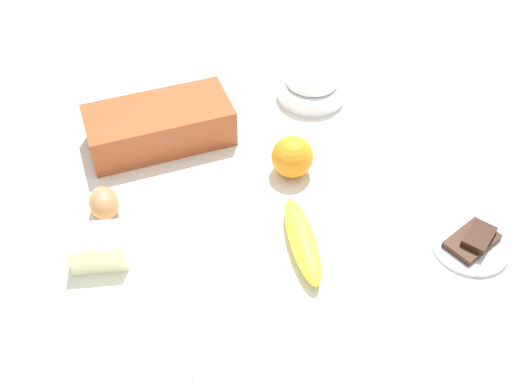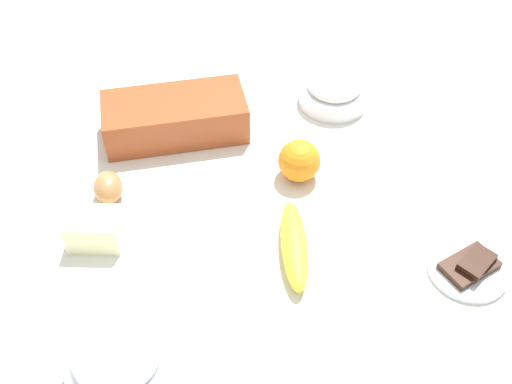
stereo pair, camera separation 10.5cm
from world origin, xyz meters
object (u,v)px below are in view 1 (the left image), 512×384
at_px(banana, 302,240).
at_px(butter_block, 99,247).
at_px(egg_near_butter, 104,203).
at_px(loaf_pan, 160,125).
at_px(sugar_bowl, 150,375).
at_px(flour_bowl, 312,86).
at_px(chocolate_plate, 472,243).
at_px(orange_fruit, 292,157).

height_order(banana, butter_block, butter_block).
xyz_separation_m(banana, egg_near_butter, (-0.28, 0.21, 0.01)).
height_order(loaf_pan, egg_near_butter, loaf_pan).
height_order(butter_block, egg_near_butter, butter_block).
bearing_deg(sugar_bowl, flour_bowl, 44.16).
relative_size(loaf_pan, egg_near_butter, 4.35).
height_order(sugar_bowl, egg_near_butter, sugar_bowl).
distance_m(sugar_bowl, butter_block, 0.25).
bearing_deg(butter_block, sugar_bowl, -88.03).
height_order(flour_bowl, egg_near_butter, flour_bowl).
distance_m(butter_block, chocolate_plate, 0.62).
height_order(butter_block, chocolate_plate, butter_block).
distance_m(flour_bowl, egg_near_butter, 0.51).
distance_m(banana, butter_block, 0.33).
bearing_deg(chocolate_plate, flour_bowl, 96.16).
height_order(loaf_pan, chocolate_plate, loaf_pan).
bearing_deg(butter_block, banana, -20.27).
relative_size(banana, chocolate_plate, 1.46).
relative_size(flour_bowl, butter_block, 1.62).
xyz_separation_m(sugar_bowl, banana, (0.30, 0.14, -0.01)).
distance_m(sugar_bowl, egg_near_butter, 0.35).
xyz_separation_m(loaf_pan, chocolate_plate, (0.39, -0.48, -0.03)).
distance_m(loaf_pan, egg_near_butter, 0.21).
relative_size(loaf_pan, flour_bowl, 1.98).
xyz_separation_m(loaf_pan, banana, (0.13, -0.36, -0.02)).
distance_m(loaf_pan, butter_block, 0.31).
height_order(banana, chocolate_plate, banana).
height_order(banana, orange_fruit, orange_fruit).
relative_size(loaf_pan, chocolate_plate, 2.23).
bearing_deg(banana, butter_block, 159.73).
bearing_deg(egg_near_butter, orange_fruit, -6.88).
bearing_deg(egg_near_butter, sugar_bowl, -93.75).
relative_size(flour_bowl, chocolate_plate, 1.12).
xyz_separation_m(loaf_pan, sugar_bowl, (-0.17, -0.50, -0.01)).
bearing_deg(orange_fruit, banana, -111.15).
relative_size(flour_bowl, orange_fruit, 1.84).
bearing_deg(egg_near_butter, flour_bowl, 17.06).
relative_size(sugar_bowl, banana, 0.80).
xyz_separation_m(banana, orange_fruit, (0.07, 0.17, 0.02)).
height_order(flour_bowl, orange_fruit, orange_fruit).
relative_size(butter_block, egg_near_butter, 1.35).
bearing_deg(butter_block, flour_bowl, 25.41).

